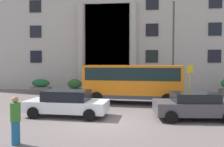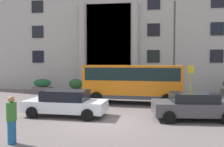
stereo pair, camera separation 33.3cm
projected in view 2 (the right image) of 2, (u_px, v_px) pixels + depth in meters
ground_plane at (104, 123)px, 11.57m from camera, size 80.00×64.00×0.12m
office_building_facade at (126, 20)px, 28.52m from camera, size 38.76×9.64×16.32m
orange_minibus at (133, 81)px, 16.79m from camera, size 7.04×2.92×2.74m
bus_stop_sign at (191, 79)px, 17.79m from camera, size 0.44×0.08×2.74m
hedge_planter_entrance_right at (42, 86)px, 22.92m from camera, size 1.87×0.86×1.34m
hedge_planter_far_west at (76, 87)px, 22.09m from camera, size 1.41×0.93×1.40m
hedge_planter_east at (135, 86)px, 21.73m from camera, size 1.87×0.86×1.65m
parked_compact_extra at (193, 106)px, 12.00m from camera, size 4.20×2.34×1.38m
parked_coupe_end at (66, 103)px, 12.82m from camera, size 4.57×2.24×1.42m
motorcycle_far_end at (177, 104)px, 14.03m from camera, size 1.88×0.69×0.89m
pedestrian_man_red_shirt at (12, 120)px, 8.37m from camera, size 0.36×0.36×1.74m
lamppost_plaza_centre at (174, 40)px, 19.48m from camera, size 0.40×0.40×8.45m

